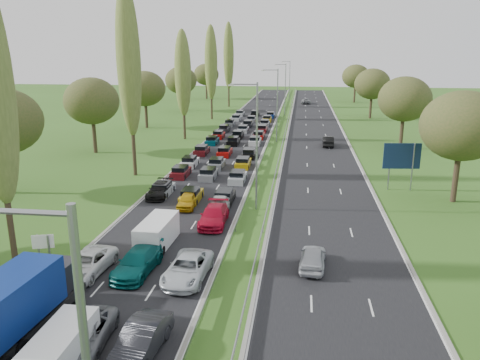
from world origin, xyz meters
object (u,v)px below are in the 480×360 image
(white_van_rear, at_px, (158,232))
(info_sign, at_px, (43,245))
(near_car_3, at_px, (160,190))
(direction_sign, at_px, (402,158))
(white_van_front, at_px, (63,347))
(near_car_2, at_px, (86,263))
(blue_lorry, at_px, (19,304))

(white_van_rear, height_order, info_sign, white_van_rear)
(near_car_3, bearing_deg, direction_sign, 12.19)
(near_car_3, distance_m, white_van_front, 27.30)
(white_van_front, bearing_deg, near_car_2, 108.71)
(white_van_front, distance_m, direction_sign, 39.51)
(direction_sign, bearing_deg, info_sign, -142.32)
(white_van_rear, xyz_separation_m, info_sign, (-7.13, -4.20, 0.29))
(near_car_2, bearing_deg, white_van_rear, 63.10)
(near_car_2, distance_m, info_sign, 4.07)
(near_car_3, relative_size, blue_lorry, 0.56)
(white_van_front, bearing_deg, white_van_rear, 89.21)
(near_car_3, height_order, info_sign, info_sign)
(white_van_rear, bearing_deg, near_car_2, -119.00)
(blue_lorry, xyz_separation_m, info_sign, (-3.65, 8.71, -0.57))
(near_car_3, height_order, direction_sign, direction_sign)
(direction_sign, bearing_deg, white_van_front, -123.58)
(blue_lorry, xyz_separation_m, direction_sign, (25.15, 30.95, 1.63))
(white_van_front, relative_size, white_van_rear, 0.93)
(white_van_front, height_order, direction_sign, direction_sign)
(direction_sign, bearing_deg, blue_lorry, -129.10)
(info_sign, distance_m, direction_sign, 36.46)
(blue_lorry, distance_m, white_van_front, 3.96)
(near_car_2, xyz_separation_m, direction_sign, (25.00, 23.57, 2.81))
(near_car_2, bearing_deg, direction_sign, 47.51)
(near_car_2, height_order, white_van_rear, white_van_rear)
(blue_lorry, xyz_separation_m, white_van_front, (3.34, -1.90, -0.94))
(near_car_2, distance_m, white_van_rear, 6.46)
(white_van_front, height_order, white_van_rear, white_van_rear)
(near_car_2, relative_size, near_car_3, 1.08)
(direction_sign, bearing_deg, white_van_rear, -140.21)
(near_car_2, xyz_separation_m, white_van_rear, (3.33, 5.52, 0.31))
(near_car_2, distance_m, near_car_3, 17.79)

